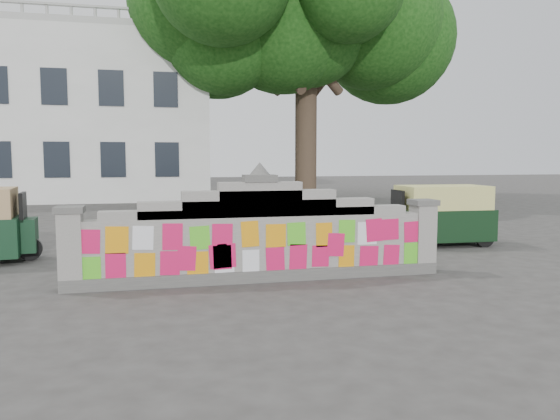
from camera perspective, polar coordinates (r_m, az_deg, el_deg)
The scene contains 8 objects.
ground at distance 9.38m, azimuth -2.09°, elevation -7.36°, with size 100.00×100.00×0.00m, color #383533.
parapet_wall at distance 9.24m, azimuth -2.10°, elevation -2.82°, with size 6.48×0.44×2.01m.
building at distance 31.45m, azimuth -23.19°, elevation 8.57°, with size 16.00×10.00×8.90m.
shade_tree at distance 28.90m, azimuth 2.78°, elevation 19.20°, with size 12.00×10.00×12.00m.
cyclist_bike at distance 11.64m, azimuth -1.51°, elevation -2.55°, with size 0.61×1.74×0.91m, color black.
cyclist_rider at distance 11.60m, azimuth -1.52°, elevation -1.00°, with size 0.56×0.37×1.55m, color black.
pedestrian at distance 11.48m, azimuth -1.60°, elevation -0.88°, with size 0.79×0.61×1.62m, color #227820.
rickshaw_right at distance 13.56m, azimuth 16.34°, elevation -0.44°, with size 2.59×1.27×1.42m.
Camera 1 is at (-1.79, -8.97, 2.08)m, focal length 35.00 mm.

